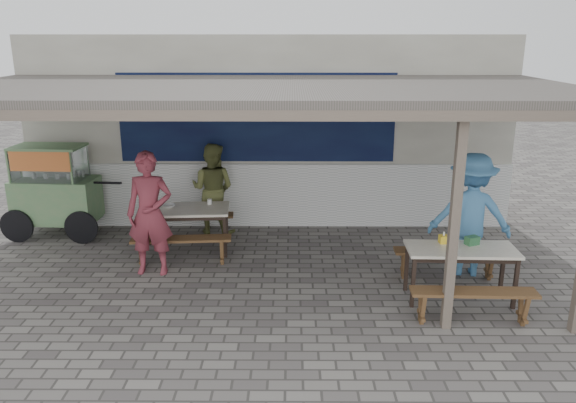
# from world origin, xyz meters

# --- Properties ---
(ground) EXTENTS (60.00, 60.00, 0.00)m
(ground) POSITION_xyz_m (0.00, 0.00, 0.00)
(ground) COLOR slate
(ground) RESTS_ON ground
(back_wall) EXTENTS (9.00, 1.28, 3.50)m
(back_wall) POSITION_xyz_m (-0.00, 3.58, 1.72)
(back_wall) COLOR beige
(back_wall) RESTS_ON ground
(warung_roof) EXTENTS (9.00, 4.21, 2.81)m
(warung_roof) POSITION_xyz_m (0.02, 0.90, 2.71)
(warung_roof) COLOR #564E4A
(warung_roof) RESTS_ON ground
(table_left) EXTENTS (1.50, 0.87, 0.75)m
(table_left) POSITION_xyz_m (-1.34, 1.63, 0.67)
(table_left) COLOR white
(table_left) RESTS_ON ground
(bench_left_street) EXTENTS (1.57, 0.39, 0.45)m
(bench_left_street) POSITION_xyz_m (-1.29, 1.05, 0.34)
(bench_left_street) COLOR brown
(bench_left_street) RESTS_ON ground
(bench_left_wall) EXTENTS (1.57, 0.39, 0.45)m
(bench_left_wall) POSITION_xyz_m (-1.38, 2.22, 0.34)
(bench_left_wall) COLOR brown
(bench_left_wall) RESTS_ON ground
(table_right) EXTENTS (1.47, 0.67, 0.75)m
(table_right) POSITION_xyz_m (2.71, -0.13, 0.67)
(table_right) COLOR white
(table_right) RESTS_ON ground
(bench_right_street) EXTENTS (1.56, 0.32, 0.45)m
(bench_right_street) POSITION_xyz_m (2.70, -0.81, 0.34)
(bench_right_street) COLOR brown
(bench_right_street) RESTS_ON ground
(bench_right_wall) EXTENTS (1.56, 0.32, 0.45)m
(bench_right_wall) POSITION_xyz_m (2.73, 0.56, 0.34)
(bench_right_wall) COLOR brown
(bench_right_wall) RESTS_ON ground
(vendor_cart) EXTENTS (2.10, 0.88, 1.65)m
(vendor_cart) POSITION_xyz_m (-3.78, 2.39, 0.89)
(vendor_cart) COLOR #6E895B
(vendor_cart) RESTS_ON ground
(patron_street_side) EXTENTS (0.69, 0.46, 1.88)m
(patron_street_side) POSITION_xyz_m (-1.68, 0.75, 0.94)
(patron_street_side) COLOR maroon
(patron_street_side) RESTS_ON ground
(patron_wall_side) EXTENTS (0.95, 0.82, 1.66)m
(patron_wall_side) POSITION_xyz_m (-0.99, 2.56, 0.83)
(patron_wall_side) COLOR brown
(patron_wall_side) RESTS_ON ground
(patron_right_table) EXTENTS (1.31, 0.90, 1.86)m
(patron_right_table) POSITION_xyz_m (3.09, 0.77, 0.93)
(patron_right_table) COLOR #4782B6
(patron_right_table) RESTS_ON ground
(tissue_box) EXTENTS (0.12, 0.12, 0.11)m
(tissue_box) POSITION_xyz_m (2.51, 0.06, 0.81)
(tissue_box) COLOR yellow
(tissue_box) RESTS_ON table_right
(donation_box) EXTENTS (0.21, 0.18, 0.12)m
(donation_box) POSITION_xyz_m (2.89, 0.00, 0.81)
(donation_box) COLOR #2C653B
(donation_box) RESTS_ON table_right
(condiment_jar) EXTENTS (0.08, 0.08, 0.09)m
(condiment_jar) POSITION_xyz_m (-0.95, 1.88, 0.79)
(condiment_jar) COLOR silver
(condiment_jar) RESTS_ON table_left
(condiment_bowl) EXTENTS (0.27, 0.27, 0.05)m
(condiment_bowl) POSITION_xyz_m (-1.60, 1.69, 0.78)
(condiment_bowl) COLOR silver
(condiment_bowl) RESTS_ON table_left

